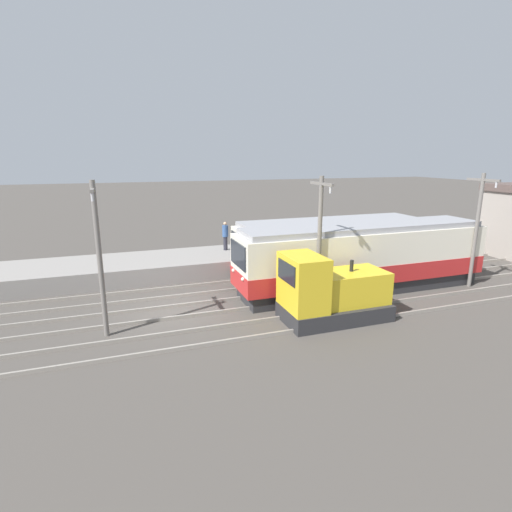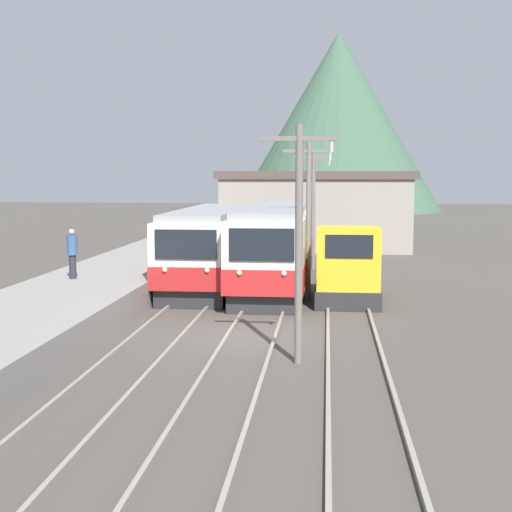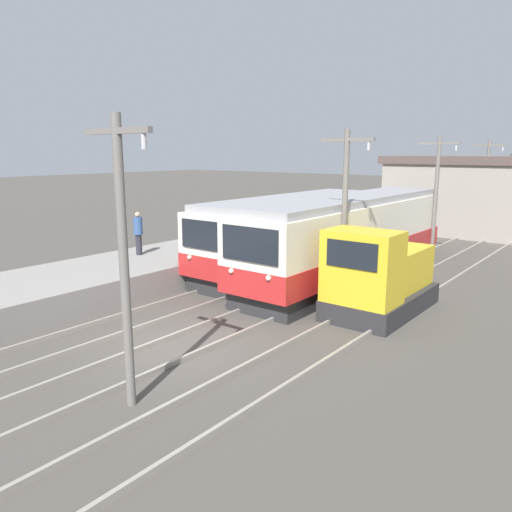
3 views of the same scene
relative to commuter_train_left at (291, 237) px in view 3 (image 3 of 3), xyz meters
The scene contains 14 objects.
ground_plane 10.06m from the commuter_train_left, 74.83° to the right, with size 200.00×200.00×0.00m, color #47423D.
platform_left 10.32m from the commuter_train_left, 110.84° to the right, with size 4.50×54.00×1.04m, color gray.
track_left 9.71m from the commuter_train_left, 90.00° to the right, with size 1.54×60.00×0.14m.
track_center 10.11m from the commuter_train_left, 73.72° to the right, with size 1.54×60.00×0.14m.
track_right 11.31m from the commuter_train_left, 58.83° to the right, with size 1.54×60.00×0.14m.
commuter_train_left is the anchor object (origin of this frame).
commuter_train_center 2.83m from the commuter_train_left, ahead, with size 2.84×13.82×3.55m.
shunting_locomotive 6.66m from the commuter_train_left, 29.28° to the right, with size 2.40×4.67×3.00m.
catenary_mast_near 13.29m from the commuter_train_left, 70.90° to the right, with size 2.00×0.20×6.13m.
catenary_mast_mid 5.57m from the commuter_train_left, 35.30° to the right, with size 2.00×0.20×6.13m.
catenary_mast_far 7.87m from the commuter_train_left, 55.79° to the left, with size 2.00×0.20×6.13m.
catenary_mast_distant 16.40m from the commuter_train_left, 74.68° to the left, with size 2.00×0.20×6.13m.
person_on_platform 6.78m from the commuter_train_left, 130.14° to the right, with size 0.38×0.38×1.85m.
station_building 16.98m from the commuter_train_left, 75.44° to the left, with size 12.60×6.30×5.09m.
Camera 3 is at (9.98, -9.01, 5.39)m, focal length 35.00 mm.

